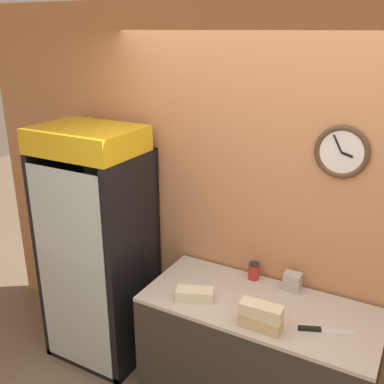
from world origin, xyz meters
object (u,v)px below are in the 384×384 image
Objects in this scene: beverage_cooler at (101,235)px; chefs_knife at (318,330)px; sandwich_stack_middle at (261,310)px; sandwich_flat_left at (195,294)px; condiment_jar at (254,271)px; napkin_dispenser at (292,282)px; sandwich_stack_bottom at (260,322)px.

beverage_cooler reaches higher than chefs_knife.
sandwich_stack_middle reaches higher than chefs_knife.
sandwich_flat_left is 2.13× the size of condiment_jar.
sandwich_flat_left is 0.66m from napkin_dispenser.
sandwich_stack_bottom is 0.99× the size of sandwich_stack_middle.
sandwich_stack_middle is at bearing -94.48° from napkin_dispenser.
chefs_knife is (0.78, 0.06, -0.03)m from sandwich_flat_left.
sandwich_stack_bottom is 0.48m from sandwich_flat_left.
sandwich_stack_middle is 2.10× the size of napkin_dispenser.
chefs_knife is 2.48× the size of condiment_jar.
condiment_jar is at bearing 115.66° from sandwich_stack_middle.
beverage_cooler is 1.73m from chefs_knife.
condiment_jar is (-0.54, 0.36, 0.05)m from chefs_knife.
sandwich_flat_left is at bearing -119.35° from condiment_jar.
napkin_dispenser is (0.04, 0.49, 0.02)m from sandwich_stack_bottom.
sandwich_flat_left is 0.86× the size of chefs_knife.
chefs_knife is (1.72, -0.16, -0.14)m from beverage_cooler.
sandwich_stack_middle is 0.55m from condiment_jar.
beverage_cooler is 15.32× the size of condiment_jar.
beverage_cooler reaches higher than sandwich_stack_bottom.
sandwich_flat_left is 0.78m from chefs_knife.
sandwich_flat_left is at bearing -175.42° from chefs_knife.
condiment_jar reaches higher than sandwich_flat_left.
beverage_cooler is 1.45m from sandwich_stack_middle.
chefs_knife is 0.65m from condiment_jar.
beverage_cooler is 7.21× the size of sandwich_flat_left.
sandwich_flat_left is at bearing -141.03° from napkin_dispenser.
sandwich_stack_middle reaches higher than napkin_dispenser.
napkin_dispenser is (0.28, -0.01, -0.00)m from condiment_jar.
napkin_dispenser is at bearing 38.97° from sandwich_flat_left.
condiment_jar is (-0.24, 0.49, -0.06)m from sandwich_stack_middle.
sandwich_stack_middle is (1.42, -0.30, -0.03)m from beverage_cooler.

